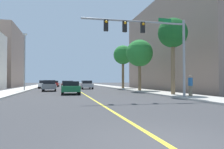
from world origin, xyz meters
TOP-DOWN VIEW (x-y plane):
  - ground at (0.00, 42.00)m, footprint 192.00×192.00m
  - sidewalk_left at (-8.52, 42.00)m, footprint 3.25×168.00m
  - sidewalk_right at (8.52, 42.00)m, footprint 3.25×168.00m
  - lane_marking_center at (0.00, 42.00)m, footprint 0.16×144.00m
  - building_right_near at (20.25, 26.89)m, footprint 16.85×27.92m
  - traffic_signal_mast at (4.51, 11.31)m, footprint 8.44×0.36m
  - street_lamp at (-7.39, 27.54)m, footprint 0.56×0.28m
  - palm_near at (8.08, 14.62)m, footprint 2.85×2.85m
  - palm_mid at (7.83, 23.29)m, footprint 3.61×3.61m
  - palm_far at (7.94, 31.96)m, footprint 3.27×3.27m
  - car_green at (-1.43, 19.32)m, footprint 1.99×4.09m
  - car_red at (-3.92, 47.63)m, footprint 1.93×4.64m
  - car_silver at (1.81, 33.55)m, footprint 1.98×4.33m
  - car_gray at (-4.04, 27.09)m, footprint 1.93×4.34m
  - car_white at (-5.57, 38.43)m, footprint 1.88×4.00m
  - car_black at (-1.47, 31.40)m, footprint 1.99×4.05m
  - pedestrian at (8.33, 12.07)m, footprint 0.38×0.38m

SIDE VIEW (x-z plane):
  - ground at x=0.00m, z-range 0.00..0.00m
  - lane_marking_center at x=0.00m, z-range 0.00..0.01m
  - sidewalk_left at x=-8.52m, z-range 0.00..0.15m
  - sidewalk_right at x=8.52m, z-range 0.00..0.15m
  - car_green at x=-1.43m, z-range 0.03..1.42m
  - car_red at x=-3.92m, z-range 0.04..1.44m
  - car_black at x=-1.47m, z-range 0.03..1.46m
  - car_silver at x=1.81m, z-range 0.02..1.47m
  - car_white at x=-5.57m, z-range 0.02..1.51m
  - car_gray at x=-4.04m, z-range 0.02..1.53m
  - pedestrian at x=8.33m, z-range 0.15..1.95m
  - street_lamp at x=-7.39m, z-range 0.57..8.40m
  - traffic_signal_mast at x=4.51m, z-range 1.69..7.98m
  - palm_mid at x=7.83m, z-range 1.71..8.52m
  - palm_far at x=7.94m, z-range 2.13..9.53m
  - palm_near at x=8.08m, z-range 2.30..9.68m
  - building_right_near at x=20.25m, z-range 0.00..14.07m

